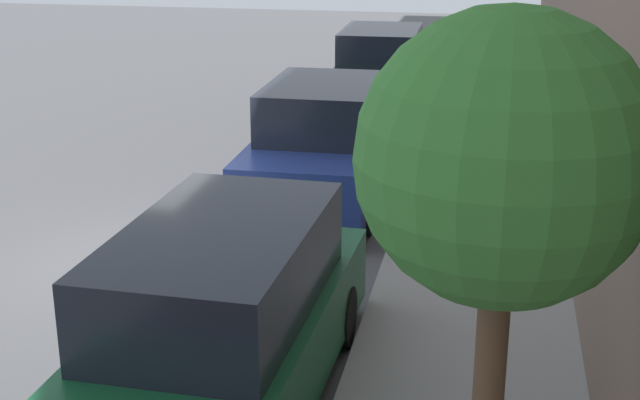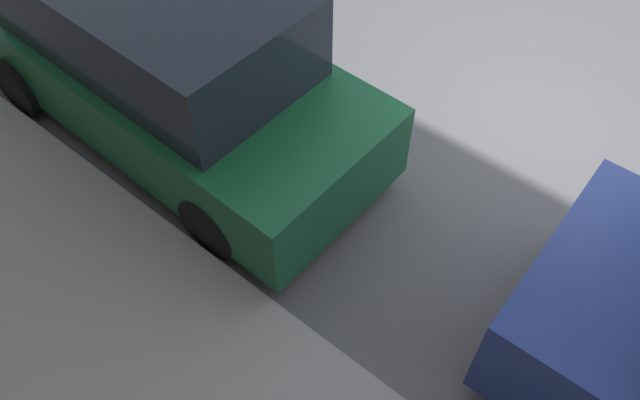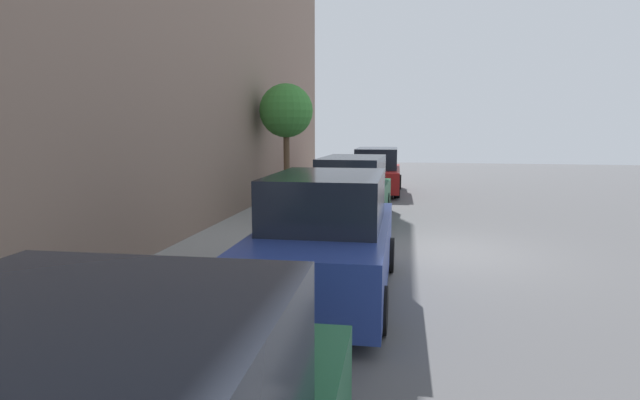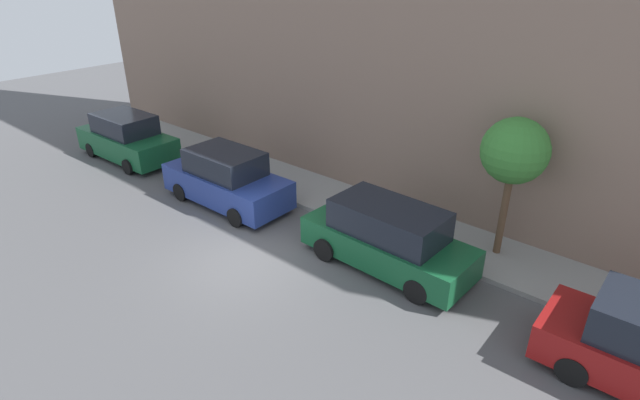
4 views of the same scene
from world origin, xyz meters
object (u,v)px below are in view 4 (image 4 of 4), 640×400
(parked_minivan_second, at_px, (387,237))
(street_tree, at_px, (515,152))
(parked_suv_third, at_px, (227,179))
(parked_suv_fourth, at_px, (127,138))

(parked_minivan_second, height_order, street_tree, street_tree)
(parked_minivan_second, height_order, parked_suv_third, parked_suv_third)
(parked_minivan_second, xyz_separation_m, parked_suv_fourth, (-0.26, 13.06, 0.01))
(parked_minivan_second, distance_m, parked_suv_fourth, 13.06)
(parked_suv_fourth, bearing_deg, parked_suv_third, -90.46)
(parked_suv_third, distance_m, parked_suv_fourth, 6.57)
(parked_suv_fourth, height_order, street_tree, street_tree)
(parked_minivan_second, distance_m, street_tree, 4.08)
(parked_minivan_second, relative_size, street_tree, 1.22)
(parked_suv_fourth, relative_size, street_tree, 1.20)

